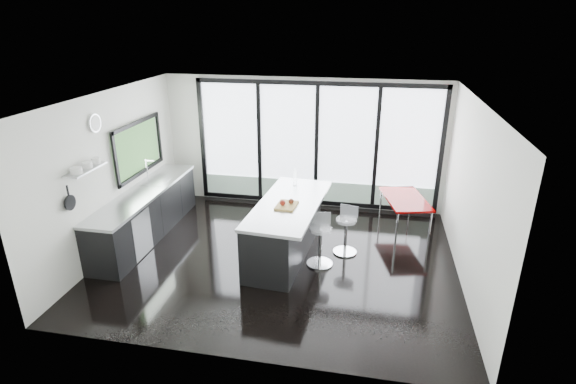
% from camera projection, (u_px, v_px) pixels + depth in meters
% --- Properties ---
extents(floor, '(6.00, 5.00, 0.00)m').
position_uv_depth(floor, '(279.00, 259.00, 7.86)').
color(floor, black).
rests_on(floor, ground).
extents(ceiling, '(6.00, 5.00, 0.00)m').
position_uv_depth(ceiling, '(278.00, 98.00, 6.82)').
color(ceiling, white).
rests_on(ceiling, wall_back).
extents(wall_back, '(6.00, 0.09, 2.80)m').
position_uv_depth(wall_back, '(315.00, 151.00, 9.59)').
color(wall_back, silver).
rests_on(wall_back, ground).
extents(wall_front, '(6.00, 0.00, 2.80)m').
position_uv_depth(wall_front, '(232.00, 261.00, 5.06)').
color(wall_front, silver).
rests_on(wall_front, ground).
extents(wall_left, '(0.26, 5.00, 2.80)m').
position_uv_depth(wall_left, '(120.00, 159.00, 8.06)').
color(wall_left, silver).
rests_on(wall_left, ground).
extents(wall_right, '(0.00, 5.00, 2.80)m').
position_uv_depth(wall_right, '(472.00, 197.00, 6.81)').
color(wall_right, silver).
rests_on(wall_right, ground).
extents(counter_cabinets, '(0.69, 3.24, 1.36)m').
position_uv_depth(counter_cabinets, '(146.00, 213.00, 8.52)').
color(counter_cabinets, black).
rests_on(counter_cabinets, floor).
extents(island, '(1.21, 2.50, 1.29)m').
position_uv_depth(island, '(285.00, 228.00, 7.86)').
color(island, black).
rests_on(island, floor).
extents(bar_stool_near, '(0.50, 0.50, 0.70)m').
position_uv_depth(bar_stool_near, '(320.00, 246.00, 7.55)').
color(bar_stool_near, silver).
rests_on(bar_stool_near, floor).
extents(bar_stool_far, '(0.51, 0.51, 0.67)m').
position_uv_depth(bar_stool_far, '(346.00, 236.00, 7.94)').
color(bar_stool_far, silver).
rests_on(bar_stool_far, floor).
extents(red_table, '(1.02, 1.41, 0.68)m').
position_uv_depth(red_table, '(404.00, 214.00, 8.79)').
color(red_table, '#720000').
rests_on(red_table, floor).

